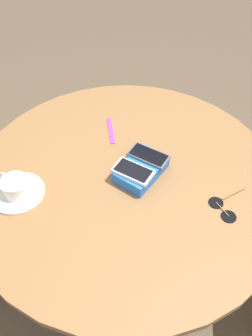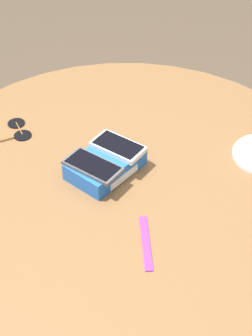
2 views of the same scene
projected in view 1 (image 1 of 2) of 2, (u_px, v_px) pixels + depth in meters
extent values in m
plane|color=brown|center=(126.00, 274.00, 1.67)|extent=(8.00, 8.00, 0.00)
cylinder|color=#2D2D2D|center=(126.00, 274.00, 1.67)|extent=(0.47, 0.47, 0.02)
cylinder|color=#2D2D2D|center=(126.00, 234.00, 1.39)|extent=(0.07, 0.07, 0.73)
cylinder|color=brown|center=(126.00, 175.00, 1.11)|extent=(1.04, 1.04, 0.03)
cube|color=blue|center=(141.00, 169.00, 1.08)|extent=(0.19, 0.14, 0.04)
cube|color=white|center=(127.00, 163.00, 1.11)|extent=(0.10, 0.02, 0.02)
cube|color=#515156|center=(148.00, 156.00, 1.09)|extent=(0.10, 0.15, 0.01)
cube|color=black|center=(149.00, 155.00, 1.08)|extent=(0.09, 0.13, 0.00)
cube|color=silver|center=(133.00, 172.00, 1.04)|extent=(0.10, 0.14, 0.01)
cube|color=black|center=(133.00, 170.00, 1.03)|extent=(0.09, 0.12, 0.00)
cylinder|color=silver|center=(18.00, 193.00, 1.04)|extent=(0.17, 0.17, 0.01)
cylinder|color=silver|center=(16.00, 187.00, 1.01)|extent=(0.09, 0.09, 0.05)
cylinder|color=olive|center=(14.00, 182.00, 1.00)|extent=(0.08, 0.08, 0.00)
torus|color=silver|center=(6.00, 180.00, 1.03)|extent=(0.02, 0.06, 0.06)
cube|color=purple|center=(111.00, 130.00, 1.25)|extent=(0.10, 0.13, 0.00)
cylinder|color=black|center=(229.00, 217.00, 0.98)|extent=(0.05, 0.05, 0.00)
cylinder|color=black|center=(216.00, 203.00, 1.01)|extent=(0.05, 0.05, 0.00)
cylinder|color=olive|center=(222.00, 209.00, 0.99)|extent=(0.02, 0.06, 0.00)
cylinder|color=olive|center=(234.00, 193.00, 1.03)|extent=(0.09, 0.03, 0.00)
cylinder|color=brown|center=(17.00, 205.00, 1.70)|extent=(0.04, 0.04, 0.43)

